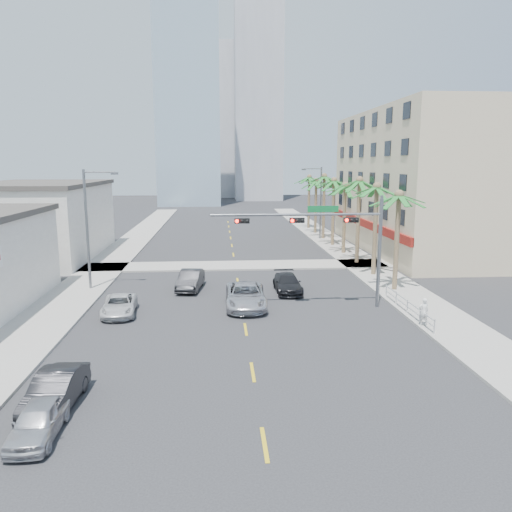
{
  "coord_description": "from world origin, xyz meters",
  "views": [
    {
      "loc": [
        -1.44,
        -23.42,
        9.39
      ],
      "look_at": [
        0.92,
        8.28,
        3.5
      ],
      "focal_mm": 35.0,
      "sensor_mm": 36.0,
      "label": 1
    }
  ],
  "objects_px": {
    "pedestrian": "(424,312)",
    "traffic_signal_mast": "(332,232)",
    "car_lane_right": "(287,283)",
    "car_lane_center": "(246,296)",
    "car_parked_far": "(119,305)",
    "car_lane_left": "(190,280)",
    "car_parked_near": "(38,420)",
    "car_parked_mid": "(55,390)"
  },
  "relations": [
    {
      "from": "pedestrian",
      "to": "traffic_signal_mast",
      "type": "bearing_deg",
      "value": -45.24
    },
    {
      "from": "car_lane_right",
      "to": "traffic_signal_mast",
      "type": "bearing_deg",
      "value": -63.53
    },
    {
      "from": "car_lane_center",
      "to": "pedestrian",
      "type": "bearing_deg",
      "value": -25.48
    },
    {
      "from": "car_parked_far",
      "to": "pedestrian",
      "type": "xyz_separation_m",
      "value": [
        18.1,
        -3.95,
        0.36
      ]
    },
    {
      "from": "traffic_signal_mast",
      "to": "car_lane_right",
      "type": "xyz_separation_m",
      "value": [
        -2.23,
        4.35,
        -4.4
      ]
    },
    {
      "from": "car_lane_left",
      "to": "car_lane_center",
      "type": "height_order",
      "value": "car_lane_center"
    },
    {
      "from": "car_parked_near",
      "to": "car_parked_far",
      "type": "relative_size",
      "value": 0.84
    },
    {
      "from": "pedestrian",
      "to": "car_parked_near",
      "type": "bearing_deg",
      "value": 29.17
    },
    {
      "from": "car_lane_left",
      "to": "traffic_signal_mast",
      "type": "bearing_deg",
      "value": -23.81
    },
    {
      "from": "car_lane_right",
      "to": "pedestrian",
      "type": "xyz_separation_m",
      "value": [
        6.74,
        -8.76,
        0.31
      ]
    },
    {
      "from": "car_parked_near",
      "to": "car_lane_center",
      "type": "bearing_deg",
      "value": 61.36
    },
    {
      "from": "car_lane_right",
      "to": "car_parked_mid",
      "type": "bearing_deg",
      "value": -124.52
    },
    {
      "from": "car_parked_near",
      "to": "pedestrian",
      "type": "bearing_deg",
      "value": 28.91
    },
    {
      "from": "traffic_signal_mast",
      "to": "car_parked_mid",
      "type": "bearing_deg",
      "value": -137.08
    },
    {
      "from": "car_lane_left",
      "to": "car_lane_center",
      "type": "bearing_deg",
      "value": -45.34
    },
    {
      "from": "pedestrian",
      "to": "car_parked_mid",
      "type": "bearing_deg",
      "value": 23.66
    },
    {
      "from": "car_parked_far",
      "to": "car_lane_left",
      "type": "distance_m",
      "value": 7.4
    },
    {
      "from": "car_parked_far",
      "to": "car_lane_center",
      "type": "relative_size",
      "value": 0.77
    },
    {
      "from": "car_parked_mid",
      "to": "car_lane_center",
      "type": "distance_m",
      "value": 15.59
    },
    {
      "from": "car_lane_left",
      "to": "car_lane_right",
      "type": "bearing_deg",
      "value": -3.25
    },
    {
      "from": "car_lane_left",
      "to": "pedestrian",
      "type": "height_order",
      "value": "pedestrian"
    },
    {
      "from": "car_parked_near",
      "to": "car_lane_left",
      "type": "relative_size",
      "value": 0.82
    },
    {
      "from": "car_parked_mid",
      "to": "car_lane_center",
      "type": "xyz_separation_m",
      "value": [
        8.14,
        13.29,
        0.08
      ]
    },
    {
      "from": "car_parked_mid",
      "to": "car_lane_right",
      "type": "height_order",
      "value": "car_parked_mid"
    },
    {
      "from": "car_lane_right",
      "to": "car_lane_left",
      "type": "bearing_deg",
      "value": 168.95
    },
    {
      "from": "traffic_signal_mast",
      "to": "pedestrian",
      "type": "distance_m",
      "value": 7.53
    },
    {
      "from": "car_parked_near",
      "to": "car_parked_mid",
      "type": "distance_m",
      "value": 2.17
    },
    {
      "from": "car_lane_left",
      "to": "car_lane_right",
      "type": "height_order",
      "value": "car_lane_left"
    },
    {
      "from": "car_parked_far",
      "to": "car_lane_center",
      "type": "bearing_deg",
      "value": 2.3
    },
    {
      "from": "car_lane_left",
      "to": "car_lane_center",
      "type": "distance_m",
      "value": 6.43
    },
    {
      "from": "car_lane_left",
      "to": "pedestrian",
      "type": "bearing_deg",
      "value": -28.69
    },
    {
      "from": "car_parked_mid",
      "to": "pedestrian",
      "type": "bearing_deg",
      "value": 27.32
    },
    {
      "from": "pedestrian",
      "to": "car_lane_left",
      "type": "bearing_deg",
      "value": -36.71
    },
    {
      "from": "traffic_signal_mast",
      "to": "pedestrian",
      "type": "bearing_deg",
      "value": -44.36
    },
    {
      "from": "car_parked_mid",
      "to": "car_lane_left",
      "type": "height_order",
      "value": "car_lane_left"
    },
    {
      "from": "traffic_signal_mast",
      "to": "car_lane_right",
      "type": "bearing_deg",
      "value": 117.13
    },
    {
      "from": "car_parked_near",
      "to": "car_lane_center",
      "type": "relative_size",
      "value": 0.64
    },
    {
      "from": "car_lane_left",
      "to": "pedestrian",
      "type": "relative_size",
      "value": 2.72
    },
    {
      "from": "traffic_signal_mast",
      "to": "car_parked_far",
      "type": "relative_size",
      "value": 2.57
    },
    {
      "from": "traffic_signal_mast",
      "to": "car_parked_far",
      "type": "xyz_separation_m",
      "value": [
        -13.58,
        -0.47,
        -4.46
      ]
    },
    {
      "from": "car_parked_mid",
      "to": "car_lane_right",
      "type": "distance_m",
      "value": 20.55
    },
    {
      "from": "car_parked_near",
      "to": "car_lane_right",
      "type": "relative_size",
      "value": 0.8
    }
  ]
}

